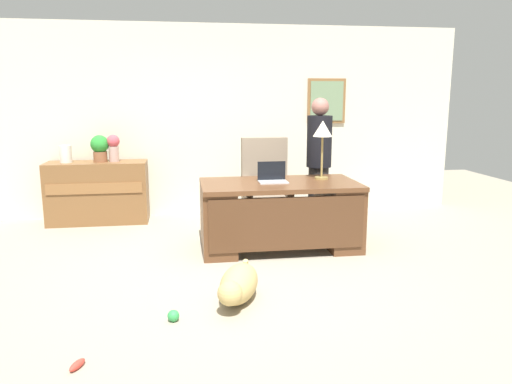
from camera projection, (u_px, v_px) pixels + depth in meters
ground_plane at (244, 273)px, 4.80m from camera, size 12.00×12.00×0.00m
back_wall at (222, 121)px, 7.06m from camera, size 7.00×0.16×2.70m
desk at (280, 213)px, 5.51m from camera, size 1.76×0.93×0.76m
credenza at (98, 192)px, 6.64m from camera, size 1.33×0.50×0.84m
armchair at (266, 189)px, 6.34m from camera, size 0.60×0.59×1.18m
person_standing at (319, 162)px, 6.30m from camera, size 0.32×0.32×1.69m
dog_lying at (238, 284)px, 4.10m from camera, size 0.49×0.76×0.30m
laptop at (272, 177)px, 5.48m from camera, size 0.32×0.22×0.22m
desk_lamp at (323, 133)px, 5.58m from camera, size 0.22×0.22×0.67m
vase_with_flowers at (113, 147)px, 6.56m from camera, size 0.17×0.17×0.36m
vase_empty at (66, 154)px, 6.49m from camera, size 0.16×0.16×0.23m
potted_plant at (100, 147)px, 6.53m from camera, size 0.24×0.24×0.36m
dog_toy_ball at (173, 316)px, 3.76m from camera, size 0.09×0.09×0.09m
dog_toy_bone at (77, 365)px, 3.12m from camera, size 0.11×0.15×0.05m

